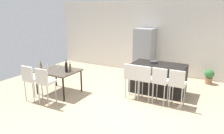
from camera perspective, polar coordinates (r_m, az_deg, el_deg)
The scene contains 21 objects.
ground_plane at distance 6.23m, azimuth 5.82°, elevation -9.22°, with size 10.00×10.00×0.00m, color tan.
back_wall at distance 8.75m, azimuth 14.17°, elevation 7.39°, with size 10.00×0.12×2.90m, color silver.
kitchen_island at distance 6.90m, azimuth 12.15°, elevation -2.95°, with size 1.63×0.89×0.92m, color black.
bar_chair_left at distance 6.25m, azimuth 5.33°, elevation -2.27°, with size 0.40×0.40×1.05m.
bar_chair_middle at distance 6.11m, azimuth 8.81°, elevation -2.79°, with size 0.42×0.42×1.05m.
bar_chair_right at distance 5.99m, azimuth 12.77°, elevation -3.37°, with size 0.42×0.42×1.05m.
bar_chair_far at distance 5.89m, azimuth 17.02°, elevation -3.98°, with size 0.41×0.41×1.05m.
dining_table at distance 6.83m, azimuth -13.99°, elevation -1.39°, with size 1.18×0.97×0.74m.
dining_chair_near at distance 6.45m, azimuth -20.80°, elevation -2.67°, with size 0.40×0.40×1.05m.
dining_chair_far at distance 6.07m, azimuth -17.47°, elevation -3.47°, with size 0.42×0.42×1.05m.
wine_bottle_middle at distance 6.52m, azimuth -12.08°, elevation -0.19°, with size 0.08×0.08×0.33m.
wine_bottle_right at distance 6.84m, azimuth -18.36°, elevation -0.00°, with size 0.06×0.06×0.31m.
wine_bottle_inner at distance 6.77m, azimuth -12.03°, elevation 0.27°, with size 0.06×0.06×0.32m.
wine_bottle_corner at distance 6.66m, azimuth -12.03°, elevation 0.14°, with size 0.07×0.07×0.33m.
wine_bottle_far at distance 6.58m, azimuth -11.06°, elevation -0.15°, with size 0.06×0.06×0.30m.
wine_glass_left at distance 7.08m, azimuth -16.69°, elevation 0.63°, with size 0.07×0.07×0.17m.
wine_glass_near at distance 7.00m, azimuth -14.14°, elevation 0.65°, with size 0.07×0.07×0.17m.
wine_glass_end at distance 6.89m, azimuth -17.29°, elevation 0.18°, with size 0.07×0.07×0.17m.
refrigerator at distance 8.62m, azimuth 8.57°, elevation 4.00°, with size 0.72×0.68×1.84m, color #939699.
fruit_bowl at distance 6.85m, azimuth 11.02°, elevation 1.30°, with size 0.25×0.25×0.07m, color #333338.
potted_plant at distance 8.28m, azimuth 24.44°, elevation -2.13°, with size 0.32×0.32×0.53m.
Camera 1 is at (2.14, -5.26, 2.56)m, focal length 34.37 mm.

